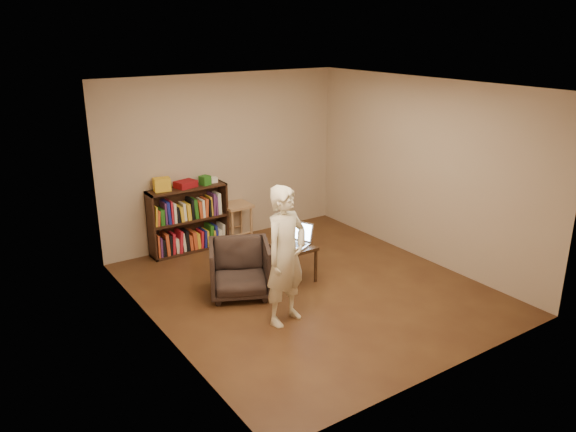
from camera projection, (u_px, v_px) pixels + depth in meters
floor at (309, 288)px, 7.33m from camera, size 4.50×4.50×0.00m
ceiling at (311, 85)px, 6.49m from camera, size 4.50×4.50×0.00m
wall_back at (224, 159)px, 8.67m from camera, size 4.00×0.00×4.00m
wall_left at (155, 224)px, 5.85m from camera, size 0.00×4.50×4.50m
wall_right at (424, 171)px, 7.97m from camera, size 0.00×4.50×4.50m
bookshelf at (188, 223)px, 8.44m from camera, size 1.20×0.30×1.00m
box_yellow at (162, 184)px, 8.05m from camera, size 0.26×0.21×0.19m
red_cloth at (186, 184)px, 8.23m from camera, size 0.34×0.28×0.10m
box_green at (205, 180)px, 8.37m from camera, size 0.17×0.17×0.14m
box_white at (214, 180)px, 8.50m from camera, size 0.11×0.11×0.08m
stool at (236, 211)px, 8.80m from camera, size 0.42×0.42×0.61m
armchair at (240, 269)px, 7.07m from camera, size 1.00×1.01×0.70m
side_table at (294, 251)px, 7.45m from camera, size 0.48×0.48×0.49m
laptop at (296, 239)px, 7.47m from camera, size 0.47×0.48×0.28m
person at (286, 256)px, 6.28m from camera, size 0.67×0.53×1.63m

